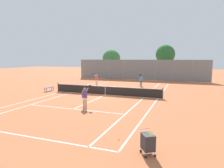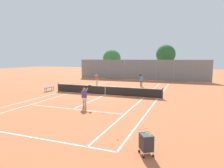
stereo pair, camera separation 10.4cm
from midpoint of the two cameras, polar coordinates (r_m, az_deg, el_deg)
ground_plane at (r=21.25m, az=-1.80°, el=-3.13°), size 120.00×120.00×0.00m
court_line_markings at (r=21.25m, az=-1.80°, el=-3.12°), size 11.10×23.90×0.01m
tennis_net at (r=21.16m, az=-1.81°, el=-1.78°), size 12.00×0.10×1.07m
ball_cart at (r=8.41m, az=10.13°, el=-15.97°), size 0.73×0.77×0.96m
player_near_side at (r=15.67m, az=-7.68°, el=-3.49°), size 0.65×0.75×1.77m
player_far_left at (r=28.45m, az=-4.29°, el=1.39°), size 0.80×0.71×1.77m
player_far_right at (r=27.32m, az=8.46°, el=1.08°), size 0.43×0.90×1.77m
loose_tennis_ball_0 at (r=22.34m, az=-11.55°, el=-2.68°), size 0.07×0.07×0.07m
loose_tennis_ball_1 at (r=9.83m, az=1.91°, el=-15.49°), size 0.07×0.07×0.07m
loose_tennis_ball_2 at (r=26.27m, az=-7.19°, el=-1.11°), size 0.07×0.07×0.07m
loose_tennis_ball_3 at (r=14.17m, az=-2.26°, el=-8.30°), size 0.07×0.07×0.07m
loose_tennis_ball_4 at (r=16.55m, az=-10.78°, el=-6.14°), size 0.07×0.07×0.07m
courtside_bench at (r=24.88m, az=-17.38°, el=-0.98°), size 0.36×1.50×0.47m
back_fence at (r=36.23m, az=7.96°, el=4.03°), size 23.67×0.08×3.66m
tree_behind_left at (r=41.23m, az=0.07°, el=7.15°), size 3.66×3.66×5.68m
tree_behind_right at (r=39.06m, az=15.26°, el=8.03°), size 3.57×3.57×6.42m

